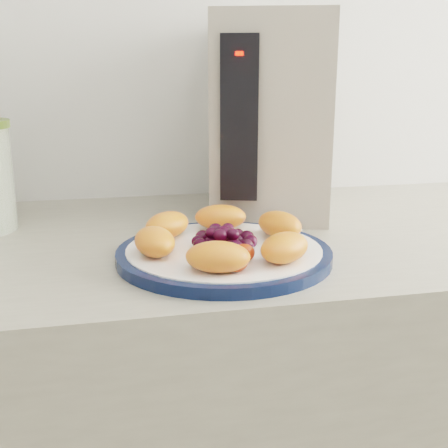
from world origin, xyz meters
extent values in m
cylinder|color=#0B193C|center=(0.11, 1.07, 0.91)|extent=(0.29, 0.29, 0.01)
cylinder|color=white|center=(0.11, 1.07, 0.91)|extent=(0.26, 0.26, 0.02)
cube|color=#A89E8E|center=(0.26, 1.34, 1.07)|extent=(0.27, 0.32, 0.34)
cube|color=black|center=(0.17, 1.22, 1.08)|extent=(0.06, 0.04, 0.25)
cube|color=#FF0C05|center=(0.17, 1.21, 1.17)|extent=(0.01, 0.01, 0.01)
ellipsoid|color=orange|center=(0.20, 1.10, 0.94)|extent=(0.07, 0.09, 0.04)
ellipsoid|color=orange|center=(0.13, 1.16, 0.94)|extent=(0.08, 0.06, 0.04)
ellipsoid|color=orange|center=(0.04, 1.13, 0.94)|extent=(0.09, 0.09, 0.04)
ellipsoid|color=orange|center=(0.02, 1.05, 0.94)|extent=(0.06, 0.08, 0.04)
ellipsoid|color=orange|center=(0.08, 0.98, 0.94)|extent=(0.09, 0.07, 0.04)
ellipsoid|color=orange|center=(0.17, 0.99, 0.94)|extent=(0.09, 0.09, 0.04)
ellipsoid|color=black|center=(0.11, 1.07, 0.93)|extent=(0.02, 0.02, 0.02)
ellipsoid|color=black|center=(0.13, 1.07, 0.93)|extent=(0.02, 0.02, 0.02)
ellipsoid|color=black|center=(0.12, 1.08, 0.92)|extent=(0.02, 0.02, 0.02)
ellipsoid|color=black|center=(0.10, 1.08, 0.93)|extent=(0.02, 0.02, 0.02)
ellipsoid|color=black|center=(0.09, 1.07, 0.93)|extent=(0.02, 0.02, 0.02)
ellipsoid|color=black|center=(0.10, 1.05, 0.93)|extent=(0.02, 0.02, 0.02)
ellipsoid|color=black|center=(0.12, 1.05, 0.93)|extent=(0.02, 0.02, 0.02)
ellipsoid|color=black|center=(0.15, 1.08, 0.93)|extent=(0.02, 0.02, 0.02)
ellipsoid|color=black|center=(0.14, 1.09, 0.93)|extent=(0.02, 0.02, 0.02)
ellipsoid|color=black|center=(0.12, 1.10, 0.93)|extent=(0.02, 0.02, 0.02)
ellipsoid|color=black|center=(0.10, 1.10, 0.93)|extent=(0.02, 0.02, 0.02)
ellipsoid|color=black|center=(0.09, 1.09, 0.93)|extent=(0.02, 0.02, 0.02)
ellipsoid|color=black|center=(0.08, 1.08, 0.93)|extent=(0.02, 0.02, 0.02)
ellipsoid|color=black|center=(0.08, 1.06, 0.93)|extent=(0.02, 0.02, 0.02)
ellipsoid|color=black|center=(0.09, 1.04, 0.93)|extent=(0.02, 0.02, 0.02)
ellipsoid|color=black|center=(0.10, 1.03, 0.93)|extent=(0.02, 0.02, 0.02)
ellipsoid|color=black|center=(0.12, 1.03, 0.93)|extent=(0.02, 0.02, 0.02)
ellipsoid|color=black|center=(0.14, 1.04, 0.93)|extent=(0.02, 0.02, 0.02)
ellipsoid|color=black|center=(0.15, 1.06, 0.93)|extent=(0.02, 0.02, 0.02)
ellipsoid|color=black|center=(0.11, 1.07, 0.94)|extent=(0.02, 0.02, 0.02)
ellipsoid|color=black|center=(0.12, 1.08, 0.94)|extent=(0.02, 0.02, 0.02)
ellipsoid|color=black|center=(0.10, 1.08, 0.94)|extent=(0.02, 0.02, 0.02)
ellipsoid|color=black|center=(0.10, 1.07, 0.94)|extent=(0.02, 0.02, 0.02)
ellipsoid|color=black|center=(0.10, 1.05, 0.94)|extent=(0.02, 0.02, 0.02)
ellipsoid|color=black|center=(0.12, 1.05, 0.94)|extent=(0.02, 0.02, 0.02)
ellipsoid|color=red|center=(0.09, 1.00, 0.93)|extent=(0.03, 0.03, 0.02)
ellipsoid|color=red|center=(0.12, 1.00, 0.93)|extent=(0.03, 0.03, 0.02)
ellipsoid|color=red|center=(0.11, 0.97, 0.93)|extent=(0.04, 0.04, 0.02)
ellipsoid|color=red|center=(0.07, 1.01, 0.93)|extent=(0.03, 0.04, 0.02)
camera|label=1|loc=(-0.04, 0.36, 1.14)|focal=45.00mm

